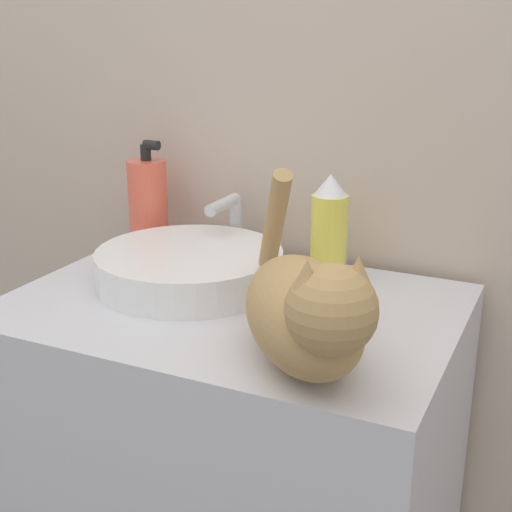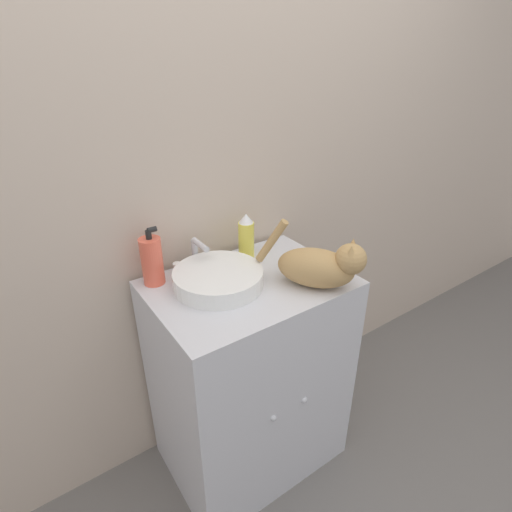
{
  "view_description": "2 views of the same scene",
  "coord_description": "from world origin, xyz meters",
  "views": [
    {
      "loc": [
        0.48,
        -0.68,
        1.32
      ],
      "look_at": [
        0.06,
        0.21,
        0.99
      ],
      "focal_mm": 50.0,
      "sensor_mm": 36.0,
      "label": 1
    },
    {
      "loc": [
        -0.67,
        -0.76,
        1.62
      ],
      "look_at": [
        0.02,
        0.24,
        0.99
      ],
      "focal_mm": 28.0,
      "sensor_mm": 36.0,
      "label": 2
    }
  ],
  "objects": [
    {
      "name": "faucet",
      "position": [
        -0.1,
        0.45,
        0.95
      ],
      "size": [
        0.18,
        0.11,
        0.12
      ],
      "color": "silver",
      "rests_on": "vanity_cabinet"
    },
    {
      "name": "vanity_cabinet",
      "position": [
        0.0,
        0.25,
        0.45
      ],
      "size": [
        0.7,
        0.51,
        0.89
      ],
      "color": "silver",
      "rests_on": "ground_plane"
    },
    {
      "name": "cat",
      "position": [
        0.19,
        0.09,
        0.97
      ],
      "size": [
        0.28,
        0.34,
        0.23
      ],
      "rotation": [
        0.0,
        0.0,
        -0.92
      ],
      "color": "tan",
      "rests_on": "vanity_cabinet"
    },
    {
      "name": "ground_plane",
      "position": [
        0.0,
        0.0,
        0.0
      ],
      "size": [
        8.0,
        8.0,
        0.0
      ],
      "primitive_type": "plane",
      "color": "slate"
    },
    {
      "name": "sink_basin",
      "position": [
        -0.1,
        0.29,
        0.92
      ],
      "size": [
        0.31,
        0.31,
        0.06
      ],
      "color": "white",
      "rests_on": "vanity_cabinet"
    },
    {
      "name": "soap_bottle",
      "position": [
        -0.28,
        0.43,
        0.98
      ],
      "size": [
        0.07,
        0.07,
        0.21
      ],
      "color": "#EF6047",
      "rests_on": "vanity_cabinet"
    },
    {
      "name": "wall_back",
      "position": [
        0.0,
        0.54,
        1.25
      ],
      "size": [
        6.0,
        0.05,
        2.5
      ],
      "color": "#C6B29E",
      "rests_on": "ground_plane"
    },
    {
      "name": "spray_bottle",
      "position": [
        0.1,
        0.41,
        0.98
      ],
      "size": [
        0.06,
        0.06,
        0.18
      ],
      "color": "#EADB4C",
      "rests_on": "vanity_cabinet"
    }
  ]
}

